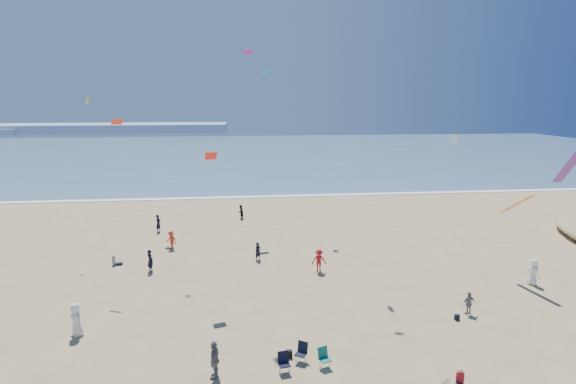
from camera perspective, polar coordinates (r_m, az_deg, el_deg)
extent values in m
cube|color=#476B84|center=(109.14, -6.10, 4.96)|extent=(220.00, 100.00, 0.06)
cube|color=white|center=(59.77, -5.82, -0.65)|extent=(220.00, 1.20, 0.08)
cube|color=#7A8EA8|center=(193.16, -24.50, 7.39)|extent=(110.00, 20.00, 3.20)
imported|color=white|center=(36.24, 28.70, -8.91)|extent=(0.79, 1.02, 1.85)
imported|color=white|center=(28.13, -25.28, -14.42)|extent=(1.06, 1.09, 1.89)
imported|color=red|center=(40.48, -14.60, -5.91)|extent=(1.19, 1.10, 1.61)
imported|color=red|center=(34.28, 3.95, -8.67)|extent=(1.14, 0.67, 1.75)
imported|color=black|center=(36.60, -3.83, -7.53)|extent=(0.65, 0.61, 1.50)
imported|color=gray|center=(29.99, 21.99, -12.95)|extent=(0.90, 0.51, 1.44)
imported|color=black|center=(35.74, -17.09, -8.34)|extent=(0.71, 0.75, 1.72)
imported|color=black|center=(45.81, -16.13, -3.85)|extent=(0.59, 0.73, 1.73)
imported|color=slate|center=(22.54, -9.30, -20.25)|extent=(0.66, 1.16, 1.87)
imported|color=black|center=(49.06, -6.04, -2.54)|extent=(0.90, 0.94, 1.53)
cube|color=black|center=(24.09, 0.16, -19.88)|extent=(0.30, 0.22, 0.38)
cube|color=black|center=(29.28, 20.67, -14.66)|extent=(0.28, 0.18, 0.34)
cube|color=red|center=(29.24, -9.77, 4.56)|extent=(0.81, 0.54, 0.54)
cube|color=#FD3511|center=(33.52, -20.89, 8.31)|extent=(0.90, 0.58, 0.37)
cube|color=#FFAD25|center=(41.37, -24.13, 10.59)|extent=(0.50, 0.56, 0.53)
cube|color=silver|center=(38.35, 20.28, 6.40)|extent=(0.66, 0.60, 0.68)
cube|color=purple|center=(45.48, -5.11, 17.30)|extent=(0.88, 0.47, 0.41)
cube|color=#10B4DD|center=(47.11, -2.84, 15.05)|extent=(0.73, 0.46, 0.38)
cube|color=#56238C|center=(21.48, 32.39, 3.22)|extent=(0.35, 3.14, 2.21)
cube|color=orange|center=(35.49, 26.99, -1.44)|extent=(0.35, 2.64, 1.87)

